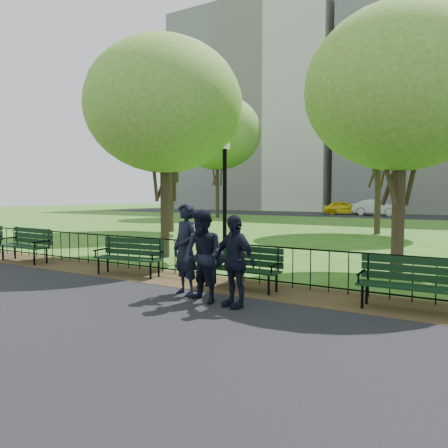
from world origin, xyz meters
The scene contains 21 objects.
ground centered at (0.00, 0.00, 0.00)m, with size 120.00×120.00×0.00m, color #335917.
asphalt_path centered at (0.00, -3.40, 0.01)m, with size 60.00×9.20×0.01m, color black.
dirt_strip centered at (0.00, 1.50, 0.01)m, with size 60.00×1.60×0.01m, color #3E3019.
far_street centered at (0.00, 35.00, 0.01)m, with size 70.00×9.00×0.01m, color black.
iron_fence centered at (0.00, 2.00, 0.50)m, with size 24.06×0.06×1.00m.
apartment_west centered at (-22.00, 48.00, 13.00)m, with size 22.00×15.00×26.00m, color beige.
park_bench_main centered at (0.27, 1.32, 0.62)m, with size 1.77×0.59×1.00m.
park_bench_left_a centered at (-2.66, 1.30, 0.58)m, with size 1.84×0.78×1.01m.
park_bench_left_b centered at (-6.85, 1.31, 0.63)m, with size 1.97×0.71×1.10m.
park_bench_right_a centered at (3.88, 1.36, 0.58)m, with size 1.81×0.60×1.02m.
lamppost centered at (-2.22, 5.12, 2.13)m, with size 0.35×0.35×3.91m.
tree_near_w centered at (-3.92, 4.22, 4.81)m, with size 4.98×4.98×6.94m.
tree_near_e centered at (3.00, 5.00, 4.65)m, with size 4.81×4.81×6.71m.
tree_mid_w centered at (-9.71, 11.81, 7.08)m, with size 7.31×7.31×10.19m.
tree_far_c centered at (0.12, 16.16, 6.26)m, with size 6.47×6.47×9.02m.
tree_far_w centered at (-15.03, 24.94, 7.23)m, with size 7.47×7.47×10.41m.
person_left centered at (-0.21, 0.30, 0.94)m, with size 0.68×0.44×1.86m, color black.
person_mid centered at (0.44, -0.05, 0.89)m, with size 0.85×0.44×1.75m, color black.
person_right centered at (1.09, 0.00, 0.84)m, with size 0.98×0.40×1.67m, color black.
taxi centered at (-7.16, 35.38, 0.68)m, with size 1.57×3.91×1.33m, color yellow.
sedan_silver centered at (-3.80, 34.88, 0.76)m, with size 1.57×4.51×1.49m, color #AEB2B6.
Camera 1 is at (4.99, -6.72, 2.05)m, focal length 35.00 mm.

